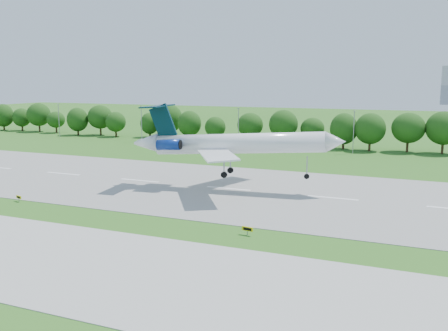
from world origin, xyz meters
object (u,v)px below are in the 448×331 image
taxi_sign_left (19,197)px  service_vehicle_b (247,146)px  airliner (228,143)px  service_vehicle_a (143,141)px

taxi_sign_left → service_vehicle_b: 81.07m
airliner → taxi_sign_left: (-29.61, -23.10, -8.23)m
taxi_sign_left → service_vehicle_a: bearing=124.4°
taxi_sign_left → service_vehicle_a: size_ratio=0.38×
taxi_sign_left → service_vehicle_a: (-23.69, 78.11, -0.14)m
service_vehicle_a → airliner: bearing=-129.2°
airliner → service_vehicle_b: airliner is taller
taxi_sign_left → airliner: bearing=55.5°
service_vehicle_a → service_vehicle_b: service_vehicle_a is taller
service_vehicle_a → service_vehicle_b: bearing=-80.2°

